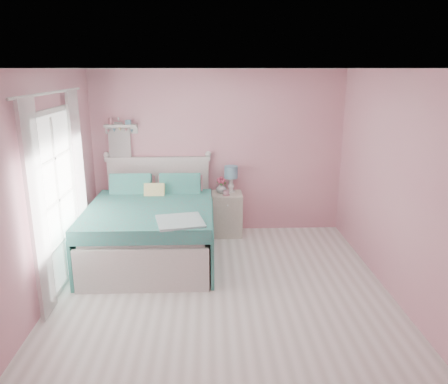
{
  "coord_description": "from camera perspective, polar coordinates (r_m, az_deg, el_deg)",
  "views": [
    {
      "loc": [
        -0.16,
        -4.67,
        2.6
      ],
      "look_at": [
        0.05,
        1.2,
        0.94
      ],
      "focal_mm": 35.0,
      "sensor_mm": 36.0,
      "label": 1
    }
  ],
  "objects": [
    {
      "name": "wall_shelf",
      "position": [
        7.05,
        -13.34,
        8.32
      ],
      "size": [
        0.5,
        0.15,
        0.25
      ],
      "color": "silver",
      "rests_on": "room_shell"
    },
    {
      "name": "floor",
      "position": [
        5.34,
        -0.12,
        -13.3
      ],
      "size": [
        4.5,
        4.5,
        0.0
      ],
      "primitive_type": "plane",
      "color": "silver",
      "rests_on": "ground"
    },
    {
      "name": "hanging_dress",
      "position": [
        7.09,
        -13.43,
        5.62
      ],
      "size": [
        0.34,
        0.03,
        0.72
      ],
      "primitive_type": "cube",
      "color": "white",
      "rests_on": "room_shell"
    },
    {
      "name": "nightstand",
      "position": [
        7.04,
        0.37,
        -2.87
      ],
      "size": [
        0.48,
        0.47,
        0.69
      ],
      "color": "beige",
      "rests_on": "floor"
    },
    {
      "name": "curtain_near",
      "position": [
        4.88,
        -23.16,
        -2.42
      ],
      "size": [
        0.04,
        0.4,
        2.32
      ],
      "primitive_type": "cube",
      "color": "white",
      "rests_on": "floor"
    },
    {
      "name": "teacup",
      "position": [
        6.82,
        0.3,
        -0.13
      ],
      "size": [
        0.12,
        0.12,
        0.08
      ],
      "primitive_type": "imported",
      "rotation": [
        0.0,
        0.0,
        0.31
      ],
      "color": "pink",
      "rests_on": "nightstand"
    },
    {
      "name": "vase",
      "position": [
        6.94,
        -0.36,
        0.55
      ],
      "size": [
        0.17,
        0.17,
        0.17
      ],
      "primitive_type": "imported",
      "rotation": [
        0.0,
        0.0,
        0.02
      ],
      "color": "silver",
      "rests_on": "nightstand"
    },
    {
      "name": "roses",
      "position": [
        6.9,
        -0.38,
        1.52
      ],
      "size": [
        0.14,
        0.11,
        0.12
      ],
      "color": "#BE415E",
      "rests_on": "vase"
    },
    {
      "name": "french_door",
      "position": [
        5.59,
        -20.89,
        -1.09
      ],
      "size": [
        0.04,
        1.32,
        2.16
      ],
      "color": "silver",
      "rests_on": "floor"
    },
    {
      "name": "bed",
      "position": [
        6.29,
        -9.37,
        -4.76
      ],
      "size": [
        1.69,
        2.16,
        1.25
      ],
      "rotation": [
        0.0,
        0.0,
        -0.0
      ],
      "color": "silver",
      "rests_on": "floor"
    },
    {
      "name": "curtain_far",
      "position": [
        6.24,
        -18.43,
        1.82
      ],
      "size": [
        0.04,
        0.4,
        2.32
      ],
      "primitive_type": "cube",
      "color": "white",
      "rests_on": "floor"
    },
    {
      "name": "room_shell",
      "position": [
        4.78,
        -0.13,
        3.54
      ],
      "size": [
        4.5,
        4.5,
        4.5
      ],
      "color": "pink",
      "rests_on": "floor"
    },
    {
      "name": "table_lamp",
      "position": [
        6.94,
        0.92,
        2.36
      ],
      "size": [
        0.21,
        0.21,
        0.42
      ],
      "color": "white",
      "rests_on": "nightstand"
    }
  ]
}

